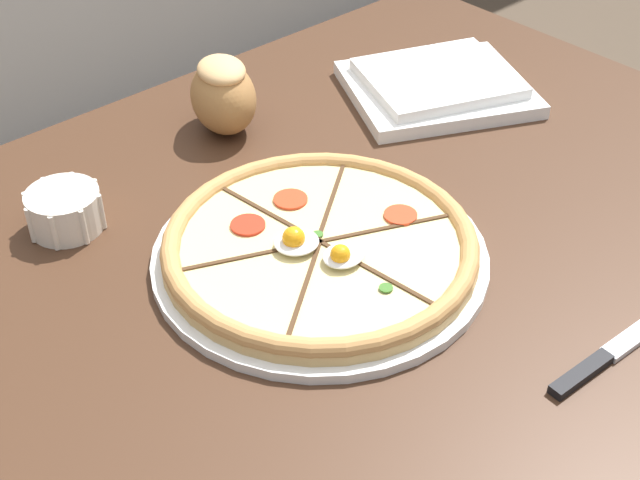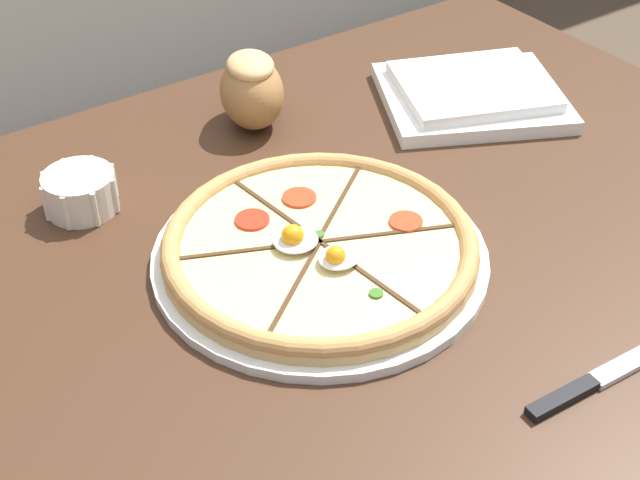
{
  "view_description": "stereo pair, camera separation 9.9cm",
  "coord_description": "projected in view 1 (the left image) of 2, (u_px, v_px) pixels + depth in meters",
  "views": [
    {
      "loc": [
        -0.58,
        -0.59,
        1.41
      ],
      "look_at": [
        -0.06,
        -0.01,
        0.8
      ],
      "focal_mm": 50.0,
      "sensor_mm": 36.0,
      "label": 1
    },
    {
      "loc": [
        -0.5,
        -0.65,
        1.41
      ],
      "look_at": [
        -0.06,
        -0.01,
        0.8
      ],
      "focal_mm": 50.0,
      "sensor_mm": 36.0,
      "label": 2
    }
  ],
  "objects": [
    {
      "name": "bread_piece_near",
      "position": [
        223.0,
        94.0,
        1.2
      ],
      "size": [
        0.12,
        0.14,
        0.1
      ],
      "rotation": [
        0.0,
        0.0,
        1.21
      ],
      "color": "#A3703D",
      "rests_on": "dining_table"
    },
    {
      "name": "dining_table",
      "position": [
        350.0,
        303.0,
        1.11
      ],
      "size": [
        1.23,
        0.92,
        0.77
      ],
      "color": "#422819",
      "rests_on": "ground_plane"
    },
    {
      "name": "napkin_folded",
      "position": [
        438.0,
        85.0,
        1.3
      ],
      "size": [
        0.32,
        0.31,
        0.04
      ],
      "rotation": [
        0.0,
        0.0,
        -0.46
      ],
      "color": "white",
      "rests_on": "dining_table"
    },
    {
      "name": "pizza",
      "position": [
        320.0,
        248.0,
        1.0
      ],
      "size": [
        0.38,
        0.38,
        0.06
      ],
      "color": "white",
      "rests_on": "dining_table"
    },
    {
      "name": "knife_main",
      "position": [
        615.0,
        350.0,
        0.89
      ],
      "size": [
        0.2,
        0.03,
        0.01
      ],
      "rotation": [
        0.0,
        0.0,
        -0.06
      ],
      "color": "silver",
      "rests_on": "dining_table"
    },
    {
      "name": "ramekin_bowl",
      "position": [
        64.0,
        209.0,
        1.04
      ],
      "size": [
        0.09,
        0.09,
        0.05
      ],
      "color": "silver",
      "rests_on": "dining_table"
    }
  ]
}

